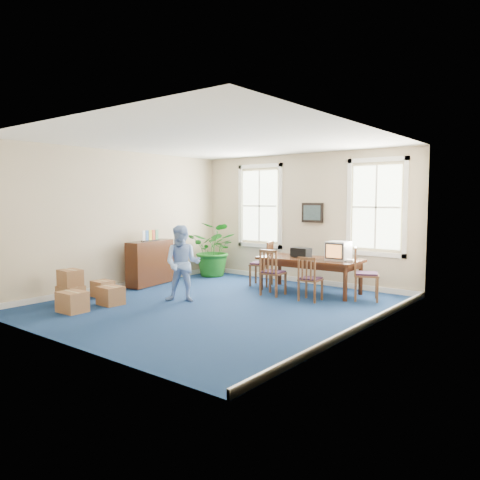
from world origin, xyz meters
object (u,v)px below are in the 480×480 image
Objects in this scene: man at (183,264)px; credenza at (150,263)px; chair_near_left at (273,272)px; potted_plant at (215,249)px; crt_tv at (338,251)px; cardboard_boxes at (80,286)px; conference_table at (310,275)px.

credenza is at bearing 125.80° from man.
chair_near_left is 0.69× the size of potted_plant.
credenza reaches higher than chair_near_left.
crt_tv reaches higher than credenza.
chair_near_left is (-1.13, -0.82, -0.47)m from crt_tv.
credenza is at bearing -159.46° from crt_tv.
crt_tv is 1.47m from chair_near_left.
cardboard_boxes is at bearing -134.37° from crt_tv.
man reaches higher than cardboard_boxes.
crt_tv is 0.36× the size of credenza.
potted_plant is at bearing 171.73° from conference_table.
crt_tv is at bearing 17.20° from man.
man is 1.06× the size of potted_plant.
credenza reaches higher than conference_table.
chair_near_left is at bearing 6.45° from credenza.
crt_tv reaches higher than chair_near_left.
potted_plant is (-3.12, 0.34, 0.35)m from conference_table.
potted_plant is at bearing 174.02° from crt_tv.
credenza is (-3.46, -1.63, 0.15)m from conference_table.
cardboard_boxes is (0.50, -2.25, -0.17)m from credenza.
potted_plant is (-2.66, 1.11, 0.23)m from chair_near_left.
man is 1.23× the size of cardboard_boxes.
man reaches higher than credenza.
potted_plant reaches higher than cardboard_boxes.
man reaches higher than potted_plant.
potted_plant reaches higher than chair_near_left.
crt_tv is 3.80m from potted_plant.
conference_table is 1.78× the size of cardboard_boxes.
credenza is 0.92× the size of potted_plant.
chair_near_left is (-0.46, -0.77, 0.12)m from conference_table.
conference_table reaches higher than cardboard_boxes.
man is (-2.21, -2.49, -0.20)m from crt_tv.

